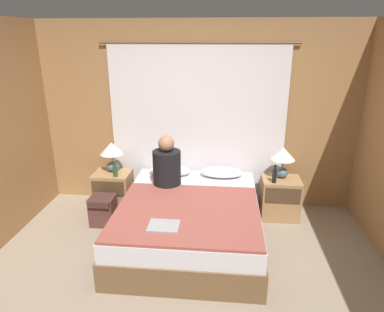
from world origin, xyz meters
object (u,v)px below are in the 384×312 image
nightstand_left (113,191)px  laptop_on_bed (164,226)px  bed (190,221)px  beer_bottle_on_left_stand (115,170)px  backpack_on_floor (103,209)px  lamp_left (112,152)px  pillow_right (221,172)px  pillow_left (170,170)px  person_left_in_bed (167,165)px  beer_bottle_on_right_stand (274,175)px  nightstand_right (280,198)px  lamp_right (283,157)px

nightstand_left → laptop_on_bed: size_ratio=1.80×
bed → beer_bottle_on_left_stand: beer_bottle_on_left_stand is taller
nightstand_left → backpack_on_floor: size_ratio=1.42×
lamp_left → pillow_right: bearing=1.1°
pillow_left → bed: bearing=-65.8°
bed → person_left_in_bed: person_left_in_bed is taller
person_left_in_bed → beer_bottle_on_right_stand: person_left_in_bed is taller
nightstand_right → beer_bottle_on_left_stand: (-2.16, -0.11, 0.35)m
lamp_left → beer_bottle_on_left_stand: size_ratio=1.88×
lamp_left → pillow_right: (1.48, 0.03, -0.25)m
pillow_right → backpack_on_floor: (-1.49, -0.51, -0.35)m
nightstand_left → pillow_right: 1.51m
nightstand_right → bed: bearing=-148.9°
lamp_left → backpack_on_floor: size_ratio=1.07×
nightstand_left → pillow_left: 0.84m
bed → nightstand_left: 1.32m
pillow_left → person_left_in_bed: size_ratio=0.87×
lamp_left → laptop_on_bed: (0.94, -1.36, -0.27)m
pillow_right → beer_bottle_on_right_stand: 0.70m
nightstand_left → beer_bottle_on_left_stand: (0.09, -0.11, 0.35)m
lamp_right → pillow_left: size_ratio=0.72×
beer_bottle_on_right_stand → pillow_left: bearing=171.3°
pillow_right → person_left_in_bed: bearing=-152.4°
nightstand_left → bed: bearing=-31.1°
nightstand_right → pillow_right: size_ratio=0.95×
backpack_on_floor → bed: bearing=-13.3°
bed → beer_bottle_on_right_stand: (1.01, 0.57, 0.39)m
lamp_right → beer_bottle_on_left_stand: bearing=-175.2°
nightstand_left → beer_bottle_on_left_stand: size_ratio=2.49×
pillow_left → person_left_in_bed: bearing=-86.2°
person_left_in_bed → beer_bottle_on_left_stand: size_ratio=3.00×
beer_bottle_on_right_stand → person_left_in_bed: bearing=-173.9°
nightstand_left → pillow_right: size_ratio=0.95×
nightstand_right → lamp_left: 2.32m
lamp_left → beer_bottle_on_left_stand: (0.09, -0.18, -0.19)m
pillow_right → pillow_left: bearing=180.0°
bed → beer_bottle_on_right_stand: size_ratio=8.10×
nightstand_left → person_left_in_bed: 0.98m
pillow_right → beer_bottle_on_left_stand: (-1.39, -0.21, 0.06)m
pillow_right → laptop_on_bed: (-0.54, -1.39, -0.02)m
person_left_in_bed → nightstand_left: bearing=162.2°
bed → lamp_left: 1.47m
bed → laptop_on_bed: size_ratio=6.41×
pillow_right → person_left_in_bed: 0.79m
nightstand_right → beer_bottle_on_right_stand: size_ratio=2.27×
beer_bottle_on_left_stand → beer_bottle_on_right_stand: (2.05, -0.00, 0.01)m
pillow_left → pillow_right: size_ratio=1.00×
bed → nightstand_right: (1.13, 0.68, 0.02)m
lamp_left → laptop_on_bed: size_ratio=1.36×
bed → nightstand_right: bearing=31.1°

